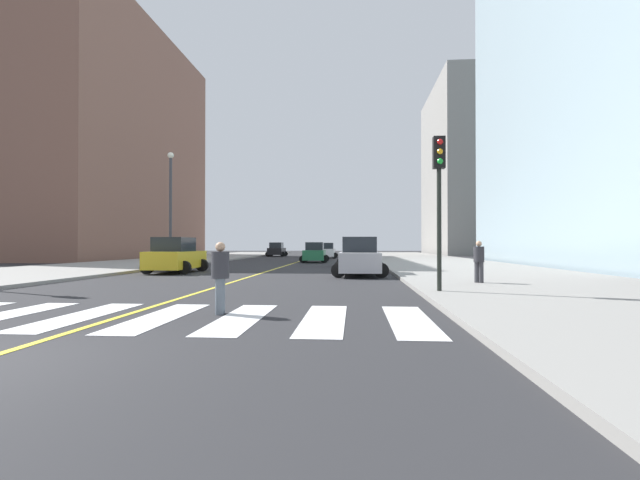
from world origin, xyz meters
TOP-DOWN VIEW (x-y plane):
  - sidewalk_kerb_east at (12.20, 20.00)m, footprint 10.00×120.00m
  - sidewalk_kerb_west at (-12.20, 20.00)m, footprint 10.00×120.00m
  - crosswalk_paint at (0.00, 4.00)m, footprint 13.50×4.00m
  - lane_divider_paint at (0.00, 40.00)m, footprint 0.16×80.00m
  - parking_garage_concrete at (27.24, 69.36)m, footprint 18.00×24.00m
  - low_rise_brick_west at (-26.24, 46.24)m, footprint 16.00×32.00m
  - car_green_nearest at (1.61, 34.13)m, footprint 2.56×4.07m
  - car_yellow_second at (-4.97, 18.90)m, footprint 2.80×4.49m
  - car_gray_third at (5.06, 26.97)m, footprint 2.37×3.77m
  - car_silver_fourth at (5.42, 17.28)m, footprint 2.78×4.45m
  - car_white_fifth at (1.97, 46.11)m, footprint 2.54×4.06m
  - car_black_sixth at (-5.32, 53.76)m, footprint 2.67×4.25m
  - traffic_light_near_corner at (7.80, 8.62)m, footprint 0.36×0.41m
  - pedestrian_crossing at (2.08, 4.53)m, footprint 0.41×0.41m
  - pedestrian_waiting_east at (9.87, 11.76)m, footprint 0.39×0.39m
  - street_lamp at (-7.75, 24.69)m, footprint 0.44×0.44m

SIDE VIEW (x-z plane):
  - lane_divider_paint at x=0.00m, z-range 0.00..0.01m
  - crosswalk_paint at x=0.00m, z-range 0.00..0.01m
  - sidewalk_kerb_east at x=12.20m, z-range 0.00..0.15m
  - sidewalk_kerb_west at x=-12.20m, z-range 0.00..0.15m
  - car_gray_third at x=5.06m, z-range -0.05..1.62m
  - car_green_nearest at x=1.61m, z-range -0.06..1.75m
  - car_white_fifth at x=1.97m, z-range -0.06..1.76m
  - car_black_sixth at x=-5.32m, z-range -0.06..1.83m
  - pedestrian_crossing at x=2.08m, z-range 0.08..1.74m
  - car_silver_fourth at x=5.42m, z-range -0.06..1.92m
  - car_yellow_second at x=-4.97m, z-range -0.07..1.94m
  - pedestrian_waiting_east at x=9.87m, z-range 0.23..1.82m
  - traffic_light_near_corner at x=7.80m, z-range 1.13..5.95m
  - street_lamp at x=-7.75m, z-range 0.83..8.80m
  - parking_garage_concrete at x=27.24m, z-range 0.00..27.60m
  - low_rise_brick_west at x=-26.24m, z-range 0.00..27.84m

